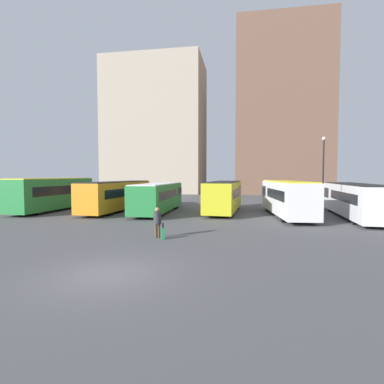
# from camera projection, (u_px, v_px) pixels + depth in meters

# --- Properties ---
(ground_plane) EXTENTS (160.00, 160.00, 0.00)m
(ground_plane) POSITION_uv_depth(u_px,v_px,m) (107.00, 274.00, 10.74)
(ground_plane) COLOR #4C4C4F
(building_block_left) EXTENTS (19.84, 12.98, 27.12)m
(building_block_left) POSITION_uv_depth(u_px,v_px,m) (156.00, 128.00, 63.21)
(building_block_left) COLOR tan
(building_block_left) RESTS_ON ground_plane
(building_block_right) EXTENTS (17.30, 14.06, 32.19)m
(building_block_right) POSITION_uv_depth(u_px,v_px,m) (281.00, 112.00, 58.85)
(building_block_right) COLOR brown
(building_block_right) RESTS_ON ground_plane
(bus_0) EXTENTS (2.81, 10.82, 3.28)m
(bus_0) POSITION_uv_depth(u_px,v_px,m) (54.00, 193.00, 30.26)
(bus_0) COLOR #237A38
(bus_0) RESTS_ON ground_plane
(bus_1) EXTENTS (2.95, 11.93, 2.96)m
(bus_1) POSITION_uv_depth(u_px,v_px,m) (118.00, 195.00, 30.17)
(bus_1) COLOR orange
(bus_1) RESTS_ON ground_plane
(bus_2) EXTENTS (2.78, 10.92, 2.79)m
(bus_2) POSITION_uv_depth(u_px,v_px,m) (158.00, 196.00, 28.92)
(bus_2) COLOR #237A38
(bus_2) RESTS_ON ground_plane
(bus_3) EXTENTS (3.21, 9.90, 2.98)m
(bus_3) POSITION_uv_depth(u_px,v_px,m) (224.00, 196.00, 28.80)
(bus_3) COLOR gold
(bus_3) RESTS_ON ground_plane
(bus_4) EXTENTS (3.44, 11.17, 3.07)m
(bus_4) POSITION_uv_depth(u_px,v_px,m) (286.00, 197.00, 26.05)
(bus_4) COLOR silver
(bus_4) RESTS_ON ground_plane
(bus_5) EXTENTS (3.24, 12.57, 2.86)m
(bus_5) POSITION_uv_depth(u_px,v_px,m) (354.00, 199.00, 25.18)
(bus_5) COLOR silver
(bus_5) RESTS_ON ground_plane
(traveler) EXTENTS (0.58, 0.58, 1.74)m
(traveler) POSITION_uv_depth(u_px,v_px,m) (157.00, 220.00, 17.03)
(traveler) COLOR #4C3828
(traveler) RESTS_ON ground_plane
(suitcase) EXTENTS (0.29, 0.35, 0.92)m
(suitcase) POSITION_uv_depth(u_px,v_px,m) (163.00, 233.00, 16.68)
(suitcase) COLOR #28844C
(suitcase) RESTS_ON ground_plane
(lamp_post_1) EXTENTS (0.28, 0.28, 6.53)m
(lamp_post_1) POSITION_uv_depth(u_px,v_px,m) (323.00, 172.00, 23.14)
(lamp_post_1) COLOR black
(lamp_post_1) RESTS_ON ground_plane
(trash_bin) EXTENTS (0.52, 0.52, 0.85)m
(trash_bin) POSITION_uv_depth(u_px,v_px,m) (312.00, 214.00, 24.38)
(trash_bin) COLOR #285633
(trash_bin) RESTS_ON ground_plane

